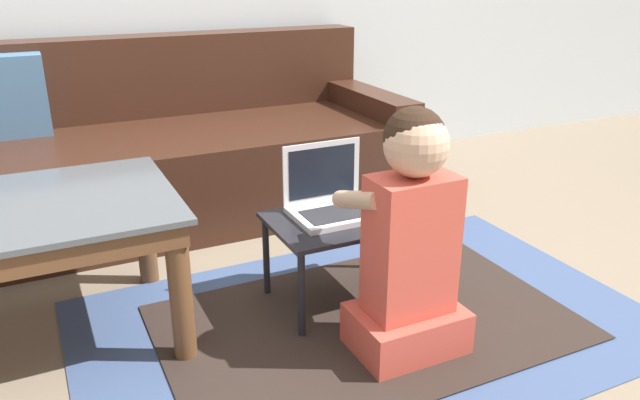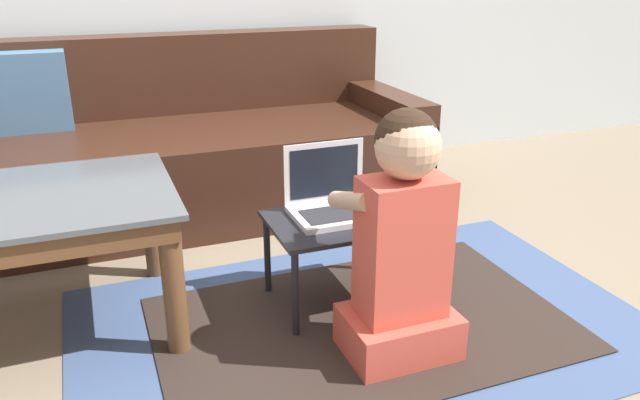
% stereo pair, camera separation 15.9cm
% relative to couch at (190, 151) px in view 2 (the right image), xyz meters
% --- Properties ---
extents(ground_plane, '(16.00, 16.00, 0.00)m').
position_rel_couch_xyz_m(ground_plane, '(0.19, -1.21, -0.28)').
color(ground_plane, '#7F705B').
extents(area_rug, '(1.91, 1.22, 0.01)m').
position_rel_couch_xyz_m(area_rug, '(0.33, -1.34, -0.28)').
color(area_rug, '#3D517A').
rests_on(area_rug, ground_plane).
extents(couch, '(2.17, 0.91, 0.82)m').
position_rel_couch_xyz_m(couch, '(0.00, 0.00, 0.00)').
color(couch, '#381E14').
rests_on(couch, ground_plane).
extents(laptop_desk, '(0.51, 0.36, 0.33)m').
position_rel_couch_xyz_m(laptop_desk, '(0.33, -1.16, 0.00)').
color(laptop_desk, black).
rests_on(laptop_desk, ground_plane).
extents(laptop, '(0.30, 0.23, 0.24)m').
position_rel_couch_xyz_m(laptop, '(0.31, -1.11, 0.08)').
color(laptop, silver).
rests_on(laptop, laptop_desk).
extents(computer_mouse, '(0.06, 0.11, 0.04)m').
position_rel_couch_xyz_m(computer_mouse, '(0.50, -1.16, 0.06)').
color(computer_mouse, black).
rests_on(computer_mouse, laptop_desk).
extents(person_seated, '(0.34, 0.37, 0.79)m').
position_rel_couch_xyz_m(person_seated, '(0.36, -1.51, 0.09)').
color(person_seated, '#CC4C3D').
rests_on(person_seated, ground_plane).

